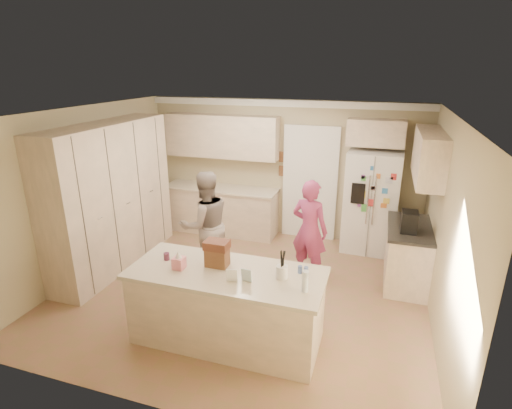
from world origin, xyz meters
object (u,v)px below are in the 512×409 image
(island_base, at_px, (227,307))
(tissue_box, at_px, (179,263))
(coffee_maker, at_px, (409,222))
(teen_girl, at_px, (309,230))
(utensil_crock, at_px, (282,272))
(dollhouse_body, at_px, (217,257))
(teen_boy, at_px, (206,225))
(refrigerator, at_px, (371,202))

(island_base, relative_size, tissue_box, 15.71)
(coffee_maker, bearing_deg, teen_girl, -176.24)
(utensil_crock, bearing_deg, dollhouse_body, 176.42)
(teen_boy, bearing_deg, island_base, 79.95)
(dollhouse_body, bearing_deg, tissue_box, -153.43)
(coffee_maker, distance_m, teen_girl, 1.44)
(utensil_crock, xyz_separation_m, dollhouse_body, (-0.80, 0.05, 0.04))
(island_base, height_order, tissue_box, tissue_box)
(coffee_maker, height_order, teen_boy, teen_boy)
(island_base, distance_m, teen_girl, 1.95)
(island_base, xyz_separation_m, tissue_box, (-0.55, -0.10, 0.56))
(coffee_maker, bearing_deg, teen_boy, -170.39)
(utensil_crock, bearing_deg, teen_girl, 90.23)
(refrigerator, height_order, tissue_box, refrigerator)
(teen_boy, height_order, teen_girl, teen_boy)
(island_base, distance_m, utensil_crock, 0.86)
(coffee_maker, relative_size, dollhouse_body, 1.15)
(dollhouse_body, bearing_deg, teen_girl, 65.09)
(tissue_box, distance_m, teen_boy, 1.55)
(refrigerator, height_order, island_base, refrigerator)
(island_base, bearing_deg, teen_girl, 70.42)
(tissue_box, bearing_deg, teen_boy, 103.19)
(refrigerator, height_order, teen_girl, refrigerator)
(refrigerator, bearing_deg, coffee_maker, -63.21)
(coffee_maker, height_order, teen_girl, teen_girl)
(coffee_maker, distance_m, island_base, 2.87)
(tissue_box, xyz_separation_m, dollhouse_body, (0.40, 0.20, 0.04))
(refrigerator, relative_size, teen_girl, 1.13)
(coffee_maker, height_order, tissue_box, coffee_maker)
(coffee_maker, relative_size, teen_girl, 0.19)
(coffee_maker, distance_m, utensil_crock, 2.32)
(dollhouse_body, bearing_deg, refrigerator, 61.69)
(coffee_maker, xyz_separation_m, island_base, (-2.05, -1.90, -0.63))
(island_base, bearing_deg, teen_boy, 122.78)
(utensil_crock, relative_size, teen_girl, 0.09)
(dollhouse_body, bearing_deg, coffee_maker, 39.29)
(refrigerator, relative_size, teen_boy, 1.06)
(coffee_maker, bearing_deg, dollhouse_body, -140.71)
(tissue_box, height_order, teen_boy, teen_boy)
(island_base, xyz_separation_m, dollhouse_body, (-0.15, 0.10, 0.60))
(coffee_maker, xyz_separation_m, dollhouse_body, (-2.20, -1.80, -0.03))
(refrigerator, xyz_separation_m, teen_girl, (-0.85, -1.33, -0.10))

